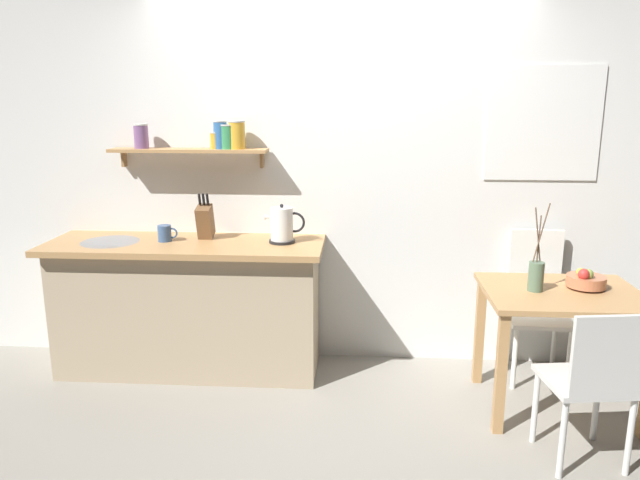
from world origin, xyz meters
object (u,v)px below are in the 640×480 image
object	(u,v)px
dining_table	(561,312)
dining_chair_far	(536,299)
twig_vase	(536,275)
dining_chair_near	(593,379)
coffee_mug_by_sink	(165,233)
electric_kettle	(282,225)
knife_block	(205,221)
fruit_bowl	(586,280)

from	to	relation	value
dining_table	dining_chair_far	bearing A→B (deg)	90.22
dining_chair_far	dining_table	bearing A→B (deg)	-89.78
dining_chair_far	twig_vase	xyz separation A→B (m)	(-0.16, -0.50, 0.32)
dining_chair_near	dining_chair_far	bearing A→B (deg)	88.82
coffee_mug_by_sink	electric_kettle	bearing A→B (deg)	1.11
electric_kettle	knife_block	bearing A→B (deg)	172.42
dining_table	twig_vase	world-z (taller)	twig_vase
knife_block	dining_chair_near	bearing A→B (deg)	-25.99
dining_chair_near	fruit_bowl	distance (m)	0.75
fruit_bowl	twig_vase	bearing A→B (deg)	-169.34
coffee_mug_by_sink	knife_block	bearing A→B (deg)	18.88
dining_table	electric_kettle	size ratio (longest dim) A/B	3.40
twig_vase	knife_block	xyz separation A→B (m)	(-2.06, 0.47, 0.19)
twig_vase	electric_kettle	size ratio (longest dim) A/B	1.96
dining_chair_near	coffee_mug_by_sink	distance (m)	2.69
dining_chair_near	dining_table	bearing A→B (deg)	87.69
dining_chair_near	knife_block	world-z (taller)	knife_block
fruit_bowl	twig_vase	size ratio (longest dim) A/B	0.43
knife_block	coffee_mug_by_sink	xyz separation A→B (m)	(-0.25, -0.09, -0.07)
dining_chair_near	fruit_bowl	bearing A→B (deg)	75.78
dining_chair_near	twig_vase	distance (m)	0.71
dining_table	fruit_bowl	distance (m)	0.24
dining_chair_far	knife_block	bearing A→B (deg)	-179.35
dining_chair_near	twig_vase	world-z (taller)	twig_vase
fruit_bowl	coffee_mug_by_sink	world-z (taller)	coffee_mug_by_sink
dining_chair_far	fruit_bowl	size ratio (longest dim) A/B	4.37
dining_chair_near	fruit_bowl	xyz separation A→B (m)	(0.17, 0.66, 0.31)
dining_chair_near	electric_kettle	bearing A→B (deg)	149.02
dining_chair_near	coffee_mug_by_sink	bearing A→B (deg)	158.07
dining_table	twig_vase	bearing A→B (deg)	-178.37
dining_chair_near	fruit_bowl	world-z (taller)	fruit_bowl
dining_chair_near	electric_kettle	size ratio (longest dim) A/B	3.24
fruit_bowl	electric_kettle	world-z (taller)	electric_kettle
dining_table	coffee_mug_by_sink	bearing A→B (deg)	171.27
dining_table	knife_block	bearing A→B (deg)	168.17
dining_chair_near	twig_vase	xyz separation A→B (m)	(-0.14, 0.60, 0.36)
dining_table	electric_kettle	xyz separation A→B (m)	(-1.69, 0.40, 0.41)
dining_chair_far	electric_kettle	world-z (taller)	electric_kettle
knife_block	fruit_bowl	bearing A→B (deg)	-9.89
dining_chair_near	electric_kettle	distance (m)	2.02
fruit_bowl	knife_block	distance (m)	2.42
dining_chair_far	fruit_bowl	distance (m)	0.54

